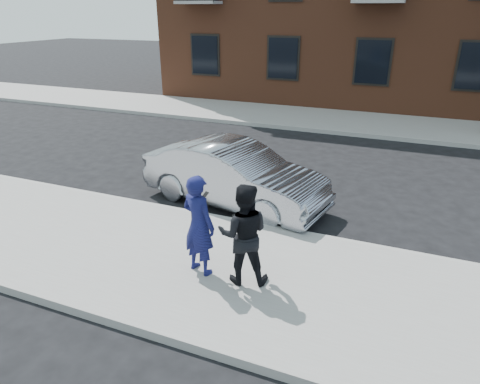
% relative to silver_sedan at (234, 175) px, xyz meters
% --- Properties ---
extents(ground, '(100.00, 100.00, 0.00)m').
position_rel_silver_sedan_xyz_m(ground, '(1.62, -2.56, -0.71)').
color(ground, black).
rests_on(ground, ground).
extents(near_sidewalk, '(50.00, 3.50, 0.15)m').
position_rel_silver_sedan_xyz_m(near_sidewalk, '(1.62, -2.81, -0.64)').
color(near_sidewalk, gray).
rests_on(near_sidewalk, ground).
extents(near_curb, '(50.00, 0.10, 0.15)m').
position_rel_silver_sedan_xyz_m(near_curb, '(1.62, -1.01, -0.64)').
color(near_curb, '#999691').
rests_on(near_curb, ground).
extents(far_sidewalk, '(50.00, 3.50, 0.15)m').
position_rel_silver_sedan_xyz_m(far_sidewalk, '(1.62, 8.69, -0.64)').
color(far_sidewalk, gray).
rests_on(far_sidewalk, ground).
extents(far_curb, '(50.00, 0.10, 0.15)m').
position_rel_silver_sedan_xyz_m(far_curb, '(1.62, 6.89, -0.64)').
color(far_curb, '#999691').
rests_on(far_curb, ground).
extents(silver_sedan, '(4.55, 2.33, 1.43)m').
position_rel_silver_sedan_xyz_m(silver_sedan, '(0.00, 0.00, 0.00)').
color(silver_sedan, '#999BA3').
rests_on(silver_sedan, ground).
extents(man_hoodie, '(0.71, 0.58, 1.70)m').
position_rel_silver_sedan_xyz_m(man_hoodie, '(0.64, -2.97, 0.29)').
color(man_hoodie, navy).
rests_on(man_hoodie, near_sidewalk).
extents(man_peacoat, '(0.96, 0.85, 1.66)m').
position_rel_silver_sedan_xyz_m(man_peacoat, '(1.41, -2.95, 0.27)').
color(man_peacoat, black).
rests_on(man_peacoat, near_sidewalk).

